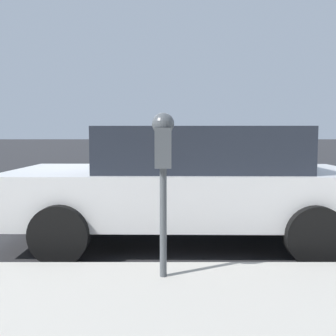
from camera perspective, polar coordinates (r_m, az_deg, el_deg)
The scene contains 3 objects.
ground_plane at distance 6.10m, azimuth -5.47°, elevation -8.16°, with size 220.00×220.00×0.00m, color #2B2B2D.
parking_meter at distance 3.34m, azimuth -0.71°, elevation 2.24°, with size 0.21×0.19×1.42m.
car_white at distance 5.05m, azimuth 2.97°, elevation -1.93°, with size 2.17×4.37×1.47m.
Camera 1 is at (-5.92, -0.57, 1.37)m, focal length 42.00 mm.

